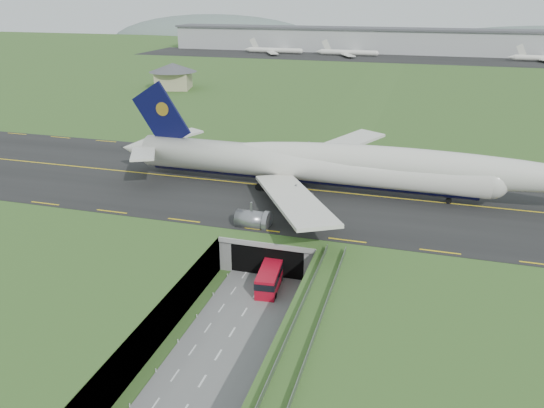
% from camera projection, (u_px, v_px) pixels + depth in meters
% --- Properties ---
extents(ground, '(900.00, 900.00, 0.00)m').
position_uv_depth(ground, '(251.00, 302.00, 77.83)').
color(ground, '#375823').
rests_on(ground, ground).
extents(airfield_deck, '(800.00, 800.00, 6.00)m').
position_uv_depth(airfield_deck, '(251.00, 284.00, 76.72)').
color(airfield_deck, gray).
rests_on(airfield_deck, ground).
extents(trench_road, '(12.00, 75.00, 0.20)m').
position_uv_depth(trench_road, '(233.00, 331.00, 71.11)').
color(trench_road, slate).
rests_on(trench_road, ground).
extents(taxiway, '(800.00, 44.00, 0.18)m').
position_uv_depth(taxiway, '(303.00, 189.00, 105.00)').
color(taxiway, black).
rests_on(taxiway, airfield_deck).
extents(tunnel_portal, '(17.00, 22.30, 6.00)m').
position_uv_depth(tunnel_portal, '(281.00, 235.00, 91.50)').
color(tunnel_portal, gray).
rests_on(tunnel_portal, ground).
extents(guideway, '(3.00, 53.00, 7.05)m').
position_uv_depth(guideway, '(292.00, 369.00, 55.95)').
color(guideway, '#A8A8A3').
rests_on(guideway, ground).
extents(jumbo_jet, '(96.39, 61.74, 20.42)m').
position_uv_depth(jumbo_jet, '(340.00, 166.00, 101.38)').
color(jumbo_jet, silver).
rests_on(jumbo_jet, ground).
extents(shuttle_tram, '(3.80, 8.32, 3.28)m').
position_uv_depth(shuttle_tram, '(269.00, 279.00, 80.68)').
color(shuttle_tram, '#AA0B1E').
rests_on(shuttle_tram, ground).
extents(service_building, '(23.24, 23.24, 10.38)m').
position_uv_depth(service_building, '(173.00, 74.00, 213.02)').
color(service_building, tan).
rests_on(service_building, ground).
extents(cargo_terminal, '(320.00, 67.00, 15.60)m').
position_uv_depth(cargo_terminal, '(398.00, 41.00, 339.61)').
color(cargo_terminal, '#B2B2B2').
rests_on(cargo_terminal, ground).
extents(distant_hills, '(700.00, 91.00, 60.00)m').
position_uv_depth(distant_hills, '(485.00, 52.00, 445.86)').
color(distant_hills, slate).
rests_on(distant_hills, ground).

